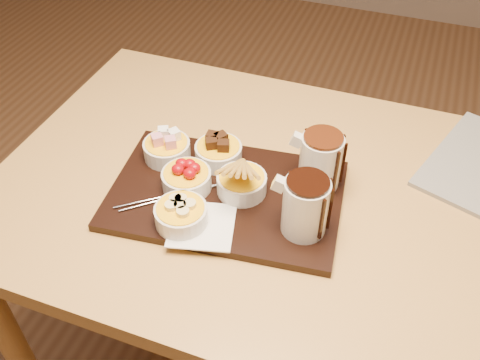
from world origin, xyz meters
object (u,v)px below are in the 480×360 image
(serving_board, at_px, (226,195))
(pitcher_milk_chocolate, at_px, (320,162))
(dining_table, at_px, (279,223))
(bowl_strawberries, at_px, (187,180))
(pitcher_dark_chocolate, at_px, (305,207))

(serving_board, distance_m, pitcher_milk_chocolate, 0.20)
(dining_table, height_order, bowl_strawberries, bowl_strawberries)
(bowl_strawberries, bearing_deg, serving_board, 9.96)
(bowl_strawberries, xyz_separation_m, pitcher_dark_chocolate, (0.25, -0.03, 0.04))
(pitcher_dark_chocolate, bearing_deg, bowl_strawberries, 167.35)
(serving_board, relative_size, bowl_strawberries, 4.60)
(pitcher_milk_chocolate, bearing_deg, serving_board, -158.20)
(bowl_strawberries, bearing_deg, pitcher_milk_chocolate, 22.78)
(serving_board, bearing_deg, dining_table, 24.60)
(dining_table, distance_m, bowl_strawberries, 0.24)
(dining_table, distance_m, pitcher_dark_chocolate, 0.21)
(dining_table, height_order, pitcher_milk_chocolate, pitcher_milk_chocolate)
(bowl_strawberries, distance_m, pitcher_milk_chocolate, 0.27)
(dining_table, xyz_separation_m, pitcher_milk_chocolate, (0.07, 0.03, 0.17))
(dining_table, height_order, pitcher_dark_chocolate, pitcher_dark_chocolate)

